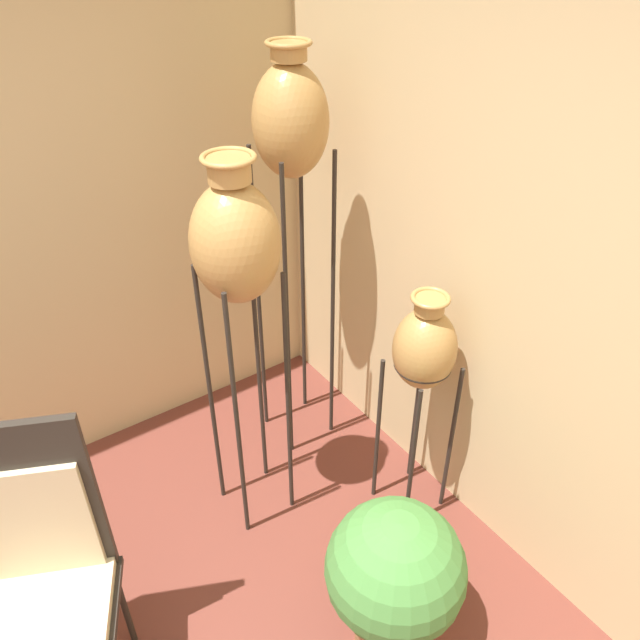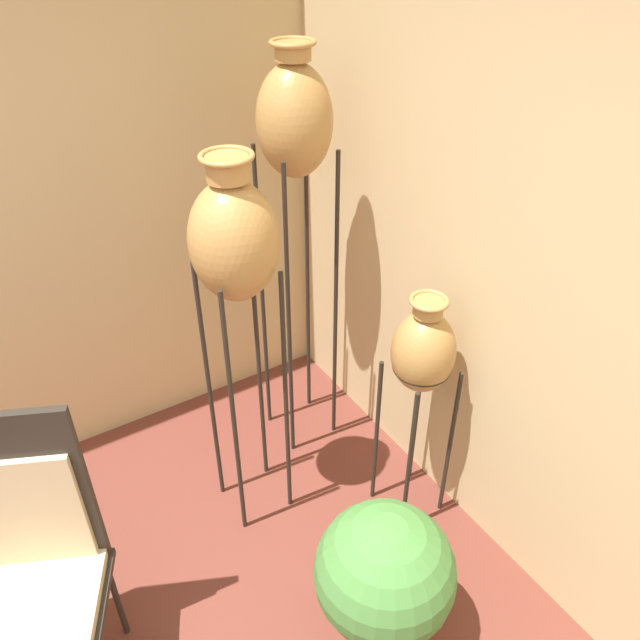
# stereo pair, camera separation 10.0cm
# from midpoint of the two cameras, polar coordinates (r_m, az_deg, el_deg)

# --- Properties ---
(vase_stand_tall) EXTENTS (0.32, 0.32, 2.00)m
(vase_stand_tall) POSITION_cam_midpoint_polar(r_m,az_deg,el_deg) (2.67, -1.21, 16.97)
(vase_stand_tall) COLOR #28231E
(vase_stand_tall) RESTS_ON ground_plane
(vase_stand_medium) EXTENTS (0.34, 0.34, 1.73)m
(vase_stand_medium) POSITION_cam_midpoint_polar(r_m,az_deg,el_deg) (2.31, -6.62, 6.78)
(vase_stand_medium) COLOR #28231E
(vase_stand_medium) RESTS_ON ground_plane
(vase_stand_short) EXTENTS (0.26, 0.26, 1.17)m
(vase_stand_short) POSITION_cam_midpoint_polar(r_m,az_deg,el_deg) (2.58, 10.48, -3.16)
(vase_stand_short) COLOR #28231E
(vase_stand_short) RESTS_ON ground_plane
(chair) EXTENTS (0.63, 0.66, 1.18)m
(chair) POSITION_cam_midpoint_polar(r_m,az_deg,el_deg) (2.38, -23.91, -20.03)
(chair) COLOR #28231E
(chair) RESTS_ON ground_plane
(potted_plant) EXTENTS (0.51, 0.51, 0.70)m
(potted_plant) POSITION_cam_midpoint_polar(r_m,az_deg,el_deg) (2.46, 7.12, -22.44)
(potted_plant) COLOR olive
(potted_plant) RESTS_ON ground_plane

